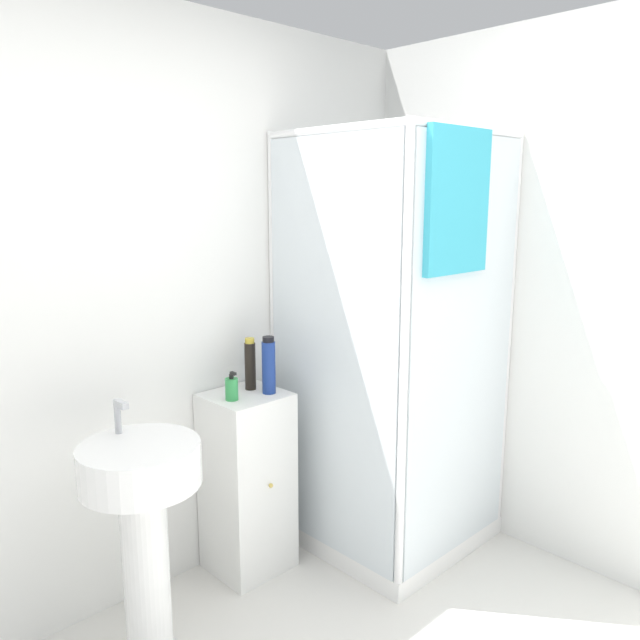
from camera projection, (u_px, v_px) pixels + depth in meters
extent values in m
cube|color=white|center=(104.00, 317.00, 2.49)|extent=(6.40, 0.06, 2.50)
cube|color=white|center=(386.00, 523.00, 3.26)|extent=(0.85, 0.85, 0.09)
cylinder|color=white|center=(381.00, 321.00, 3.63)|extent=(0.04, 0.04, 2.02)
cylinder|color=white|center=(274.00, 344.00, 3.08)|extent=(0.04, 0.04, 2.02)
cylinder|color=white|center=(507.00, 345.00, 3.06)|extent=(0.04, 0.04, 2.02)
cylinder|color=white|center=(404.00, 378.00, 2.51)|extent=(0.04, 0.04, 2.02)
cylinder|color=white|center=(471.00, 129.00, 2.59)|extent=(0.81, 0.04, 0.04)
cylinder|color=white|center=(333.00, 141.00, 3.16)|extent=(0.81, 0.04, 0.04)
cylinder|color=white|center=(333.00, 129.00, 2.60)|extent=(0.04, 0.81, 0.04)
cylinder|color=white|center=(446.00, 141.00, 3.15)|extent=(0.04, 0.81, 0.04)
cube|color=silver|center=(463.00, 354.00, 2.77)|extent=(0.77, 0.01, 1.89)
cube|color=silver|center=(330.00, 354.00, 2.78)|extent=(0.01, 0.77, 1.89)
cylinder|color=#B7BABF|center=(366.00, 356.00, 3.49)|extent=(0.02, 0.02, 1.51)
cylinder|color=#B7BABF|center=(376.00, 216.00, 3.30)|extent=(0.07, 0.07, 0.04)
cube|color=#38ADC6|center=(458.00, 202.00, 2.54)|extent=(0.42, 0.03, 0.59)
cube|color=white|center=(247.00, 482.00, 2.89)|extent=(0.34, 0.32, 0.85)
sphere|color=gold|center=(271.00, 486.00, 2.76)|extent=(0.02, 0.02, 0.02)
cylinder|color=white|center=(147.00, 577.00, 2.27)|extent=(0.17, 0.17, 0.72)
cylinder|color=white|center=(140.00, 465.00, 2.19)|extent=(0.43, 0.43, 0.15)
cylinder|color=#B7BABF|center=(118.00, 416.00, 2.27)|extent=(0.02, 0.02, 0.13)
cube|color=#B7BABF|center=(121.00, 404.00, 2.23)|extent=(0.02, 0.07, 0.02)
cylinder|color=green|center=(232.00, 389.00, 2.71)|extent=(0.06, 0.06, 0.10)
cylinder|color=black|center=(231.00, 376.00, 2.70)|extent=(0.02, 0.02, 0.02)
cube|color=black|center=(233.00, 373.00, 2.69)|extent=(0.01, 0.03, 0.01)
cylinder|color=black|center=(250.00, 366.00, 2.85)|extent=(0.05, 0.05, 0.22)
cylinder|color=gold|center=(250.00, 341.00, 2.83)|extent=(0.04, 0.04, 0.02)
cylinder|color=navy|center=(269.00, 368.00, 2.80)|extent=(0.06, 0.06, 0.24)
cylinder|color=black|center=(268.00, 339.00, 2.77)|extent=(0.05, 0.05, 0.02)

